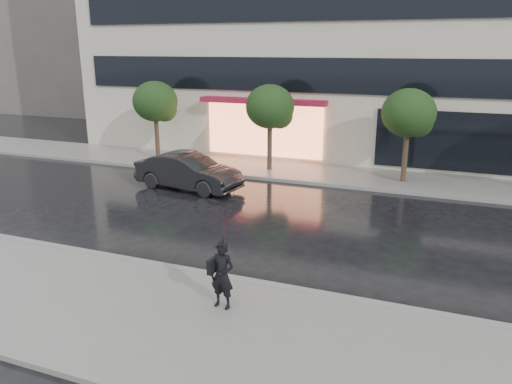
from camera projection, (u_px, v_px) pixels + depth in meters
The scene contains 11 objects.
ground at pixel (247, 266), 13.21m from camera, with size 120.00×120.00×0.00m, color black.
sidewalk_near at pixel (187, 325), 10.29m from camera, with size 60.00×4.50×0.12m, color slate.
sidewalk_far at pixel (334, 175), 22.35m from camera, with size 60.00×3.50×0.12m, color slate.
curb_near at pixel (232, 279), 12.30m from camera, with size 60.00×0.25×0.14m, color gray.
curb_far at pixel (325, 184), 20.79m from camera, with size 60.00×0.25×0.14m, color gray.
bg_building_left at pixel (69, 42), 44.58m from camera, with size 14.00×10.00×12.00m, color #59544F.
tree_far_west at pixel (157, 103), 24.49m from camera, with size 2.20×2.20×3.99m.
tree_mid_west at pixel (271, 108), 22.39m from camera, with size 2.20×2.20×3.99m.
tree_mid_east at pixel (410, 115), 20.28m from camera, with size 2.20×2.20×3.99m.
parked_car at pixel (188, 172), 20.14m from camera, with size 1.55×4.44×1.46m, color black.
pedestrian_with_umbrella at pixel (223, 242), 10.47m from camera, with size 1.05×1.06×2.25m.
Camera 1 is at (4.66, -11.20, 5.59)m, focal length 35.00 mm.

